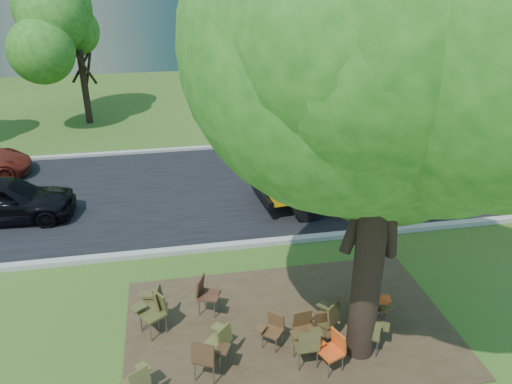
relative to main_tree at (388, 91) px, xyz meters
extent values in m
plane|color=#2F4716|center=(-2.22, 1.50, -5.39)|extent=(160.00, 160.00, 0.00)
cube|color=#382819|center=(-1.22, 1.00, -5.37)|extent=(7.00, 4.50, 0.03)
cube|color=black|center=(-2.22, 8.50, -5.37)|extent=(80.00, 8.00, 0.04)
cube|color=gray|center=(-2.22, 4.50, -5.32)|extent=(80.00, 0.25, 0.14)
cube|color=gray|center=(-2.22, 12.60, -5.32)|extent=(80.00, 0.25, 0.14)
cylinder|color=black|center=(-7.22, 17.50, -3.64)|extent=(0.32, 0.32, 3.50)
sphere|color=#1F5613|center=(-7.22, 17.50, -1.17)|extent=(4.80, 4.80, 4.80)
cylinder|color=black|center=(5.78, 15.50, -3.29)|extent=(0.38, 0.38, 4.20)
sphere|color=#1F5613|center=(5.78, 15.50, -0.35)|extent=(5.60, 5.60, 5.60)
cylinder|color=black|center=(0.00, 0.00, -3.23)|extent=(0.56, 0.56, 4.32)
sphere|color=#1F5613|center=(0.00, 0.00, 0.01)|extent=(7.20, 7.20, 7.20)
cube|color=orange|center=(6.24, 7.50, -3.56)|extent=(11.49, 3.70, 2.51)
cube|color=black|center=(6.54, 7.53, -3.28)|extent=(10.88, 3.68, 0.62)
cube|color=orange|center=(-0.02, 6.86, -4.36)|extent=(1.56, 2.38, 0.97)
cube|color=black|center=(6.24, 7.50, -4.21)|extent=(11.51, 3.73, 0.08)
cube|color=black|center=(6.24, 7.50, -4.59)|extent=(11.51, 3.73, 0.08)
cylinder|color=black|center=(0.55, 5.63, -4.87)|extent=(1.05, 0.41, 1.03)
cylinder|color=black|center=(0.29, 8.18, -4.87)|extent=(1.05, 0.41, 1.03)
cylinder|color=black|center=(9.07, 9.08, -4.87)|extent=(1.05, 0.41, 1.03)
cube|color=brown|center=(-4.41, -0.47, -4.95)|extent=(0.55, 0.54, 0.05)
cube|color=brown|center=(-4.32, -0.62, -4.74)|extent=(0.38, 0.28, 0.39)
cube|color=brown|center=(-4.29, -0.23, -4.83)|extent=(0.32, 0.34, 0.03)
cube|color=#3E2816|center=(-3.10, -0.12, -4.89)|extent=(0.60, 0.59, 0.05)
cube|color=#3E2816|center=(-3.19, -0.29, -4.65)|extent=(0.44, 0.28, 0.44)
cube|color=#3E2816|center=(-2.80, -0.09, -4.76)|extent=(0.35, 0.38, 0.03)
cylinder|color=slate|center=(-3.19, 0.13, -5.14)|extent=(0.03, 0.03, 0.49)
cylinder|color=slate|center=(-3.02, -0.36, -5.14)|extent=(0.03, 0.03, 0.49)
cube|color=brown|center=(-2.86, 0.31, -4.94)|extent=(0.58, 0.58, 0.05)
cube|color=brown|center=(-2.73, 0.19, -4.71)|extent=(0.34, 0.36, 0.40)
cube|color=brown|center=(-2.80, 0.58, -4.81)|extent=(0.36, 0.35, 0.03)
cylinder|color=slate|center=(-3.10, 0.30, -5.16)|extent=(0.02, 0.02, 0.45)
cylinder|color=slate|center=(-2.62, 0.32, -5.16)|extent=(0.02, 0.02, 0.45)
cube|color=#4F341C|center=(-1.72, 0.44, -4.98)|extent=(0.52, 0.51, 0.04)
cube|color=#4F341C|center=(-1.62, 0.57, -4.79)|extent=(0.33, 0.29, 0.36)
cube|color=#4F341C|center=(-1.96, 0.48, -4.88)|extent=(0.31, 0.32, 0.03)
cylinder|color=slate|center=(-1.70, 0.23, -5.18)|extent=(0.02, 0.02, 0.40)
cylinder|color=slate|center=(-1.74, 0.66, -5.18)|extent=(0.02, 0.02, 0.40)
cube|color=#453C1E|center=(-1.18, -0.13, -4.90)|extent=(0.46, 0.44, 0.05)
cube|color=#453C1E|center=(-1.18, -0.32, -4.67)|extent=(0.43, 0.11, 0.43)
cube|color=#453C1E|center=(-0.93, 0.03, -4.78)|extent=(0.24, 0.30, 0.03)
cylinder|color=slate|center=(-1.36, 0.05, -5.14)|extent=(0.03, 0.03, 0.48)
cylinder|color=slate|center=(-1.00, -0.31, -5.14)|extent=(0.03, 0.03, 0.48)
cube|color=#4D351B|center=(-1.08, 0.27, -4.94)|extent=(0.45, 0.44, 0.05)
cube|color=#4D351B|center=(-1.10, 0.44, -4.73)|extent=(0.40, 0.14, 0.39)
cube|color=#4D351B|center=(-1.30, 0.11, -4.83)|extent=(0.25, 0.30, 0.03)
cylinder|color=slate|center=(-0.89, 0.12, -5.16)|extent=(0.02, 0.02, 0.44)
cylinder|color=slate|center=(-1.26, 0.42, -5.16)|extent=(0.02, 0.02, 0.44)
cube|color=#CF4916|center=(-0.76, -0.39, -4.93)|extent=(0.53, 0.54, 0.05)
cube|color=#CF4916|center=(-0.60, -0.32, -4.71)|extent=(0.23, 0.41, 0.40)
cube|color=#CF4916|center=(-0.98, -0.21, -4.81)|extent=(0.34, 0.31, 0.03)
cylinder|color=slate|center=(-0.86, -0.61, -5.16)|extent=(0.02, 0.02, 0.45)
cylinder|color=slate|center=(-0.67, -0.17, -5.16)|extent=(0.02, 0.02, 0.45)
cube|color=#413A1C|center=(0.54, 0.74, -4.92)|extent=(0.54, 0.55, 0.05)
cube|color=#413A1C|center=(0.37, 0.67, -4.70)|extent=(0.24, 0.42, 0.41)
cube|color=#413A1C|center=(0.77, 0.57, -4.80)|extent=(0.35, 0.32, 0.03)
cylinder|color=slate|center=(0.64, 0.97, -5.15)|extent=(0.02, 0.02, 0.46)
cylinder|color=slate|center=(0.44, 0.51, -5.15)|extent=(0.02, 0.02, 0.46)
cube|color=#473D1F|center=(-4.16, 1.60, -4.89)|extent=(0.54, 0.55, 0.06)
cube|color=#473D1F|center=(-3.96, 1.55, -4.64)|extent=(0.20, 0.46, 0.45)
cube|color=#473D1F|center=(-4.25, 1.89, -4.75)|extent=(0.36, 0.31, 0.03)
cylinder|color=slate|center=(-4.38, 1.45, -5.14)|extent=(0.03, 0.03, 0.50)
cylinder|color=slate|center=(-3.93, 1.74, -5.14)|extent=(0.03, 0.03, 0.50)
cube|color=#43411D|center=(-4.12, 1.32, -4.88)|extent=(0.63, 0.64, 0.06)
cube|color=#43411D|center=(-3.95, 1.43, -4.64)|extent=(0.33, 0.43, 0.45)
cube|color=#43411D|center=(-4.40, 1.46, -4.75)|extent=(0.40, 0.38, 0.03)
cylinder|color=slate|center=(-4.17, 1.06, -5.13)|extent=(0.03, 0.03, 0.50)
cylinder|color=slate|center=(-4.06, 1.58, -5.13)|extent=(0.03, 0.03, 0.50)
cube|color=#442618|center=(-2.88, 1.81, -4.91)|extent=(0.57, 0.58, 0.05)
cube|color=#442618|center=(-3.05, 1.88, -4.68)|extent=(0.26, 0.43, 0.42)
cube|color=#442618|center=(-2.85, 1.51, -4.78)|extent=(0.36, 0.33, 0.03)
cylinder|color=slate|center=(-2.64, 1.90, -5.15)|extent=(0.03, 0.03, 0.48)
cylinder|color=slate|center=(-3.12, 1.71, -5.15)|extent=(0.03, 0.03, 0.48)
cube|color=#423A1C|center=(-0.59, 0.51, -4.90)|extent=(0.63, 0.63, 0.05)
cube|color=#423A1C|center=(-0.46, 0.37, -4.66)|extent=(0.40, 0.37, 0.44)
cube|color=#423A1C|center=(-0.49, 0.80, -4.77)|extent=(0.38, 0.39, 0.03)
cylinder|color=slate|center=(-0.85, 0.53, -5.14)|extent=(0.03, 0.03, 0.49)
cylinder|color=slate|center=(-0.33, 0.50, -5.14)|extent=(0.03, 0.03, 0.49)
cube|color=brown|center=(0.67, 1.30, -4.90)|extent=(0.61, 0.62, 0.05)
cube|color=brown|center=(0.50, 1.40, -4.66)|extent=(0.32, 0.42, 0.44)
cube|color=brown|center=(0.66, 1.00, -4.76)|extent=(0.39, 0.37, 0.03)
cylinder|color=slate|center=(0.92, 1.36, -5.14)|extent=(0.03, 0.03, 0.49)
cylinder|color=slate|center=(0.41, 1.24, -5.14)|extent=(0.03, 0.03, 0.49)
cube|color=#C44A15|center=(0.69, 0.81, -4.97)|extent=(0.44, 0.43, 0.05)
cube|color=#C44A15|center=(0.66, 0.65, -4.77)|extent=(0.38, 0.15, 0.37)
cube|color=#C44A15|center=(0.93, 0.91, -4.86)|extent=(0.24, 0.29, 0.03)
cylinder|color=slate|center=(0.56, 0.99, -5.18)|extent=(0.02, 0.02, 0.42)
cylinder|color=slate|center=(0.82, 0.63, -5.18)|extent=(0.02, 0.02, 0.42)
cube|color=#443D1D|center=(0.19, -0.01, -4.92)|extent=(0.58, 0.57, 0.05)
cube|color=#443D1D|center=(0.10, -0.17, -4.70)|extent=(0.41, 0.29, 0.41)
cube|color=#443D1D|center=(0.48, -0.01, -4.80)|extent=(0.34, 0.36, 0.03)
cylinder|color=slate|center=(0.12, 0.23, -5.15)|extent=(0.02, 0.02, 0.46)
cylinder|color=slate|center=(0.26, -0.25, -5.15)|extent=(0.02, 0.02, 0.46)
cube|color=#472D19|center=(-0.66, 0.24, -4.97)|extent=(0.40, 0.38, 0.05)
cube|color=#472D19|center=(-0.67, 0.40, -4.77)|extent=(0.37, 0.10, 0.37)
cube|color=#472D19|center=(-0.88, 0.10, -4.86)|extent=(0.21, 0.27, 0.03)
cylinder|color=slate|center=(-0.50, 0.09, -5.18)|extent=(0.02, 0.02, 0.41)
cylinder|color=slate|center=(-0.83, 0.39, -5.18)|extent=(0.02, 0.02, 0.41)
imported|color=black|center=(-8.53, 7.39, -4.69)|extent=(4.17, 1.84, 1.40)
camera|label=1|loc=(-3.52, -7.36, 1.89)|focal=35.00mm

